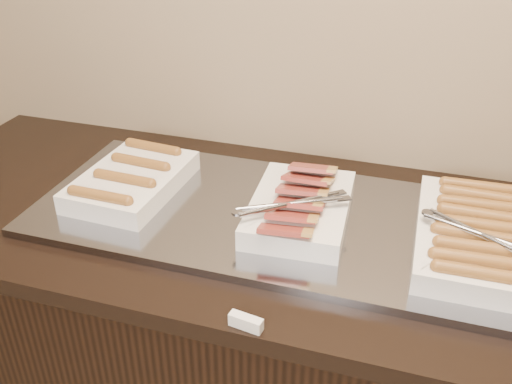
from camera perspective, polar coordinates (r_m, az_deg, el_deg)
counter at (r=1.63m, az=2.76°, el=-16.37°), size 2.06×0.76×0.90m
warming_tray at (r=1.34m, az=3.22°, el=-2.73°), size 1.20×0.50×0.02m
dish_left at (r=1.45m, az=-12.28°, el=1.18°), size 0.23×0.34×0.07m
dish_center at (r=1.31m, az=4.37°, el=-1.45°), size 0.26×0.35×0.09m
dish_right at (r=1.29m, az=21.68°, el=-4.08°), size 0.28×0.41×0.08m
label_holder at (r=1.06m, az=-1.02°, el=-12.88°), size 0.07×0.03×0.03m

